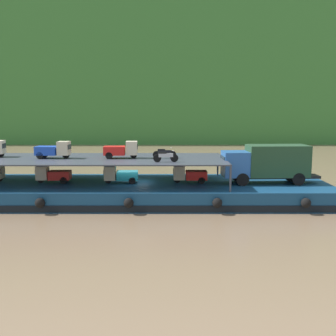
{
  "coord_description": "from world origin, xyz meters",
  "views": [
    {
      "loc": [
        2.81,
        -32.48,
        7.56
      ],
      "look_at": [
        2.84,
        0.0,
        2.7
      ],
      "focal_mm": 43.11,
      "sensor_mm": 36.0,
      "label": 1
    }
  ],
  "objects_px": {
    "mini_truck_lower_mid": "(120,175)",
    "mini_truck_upper_mid": "(53,150)",
    "mini_truck_upper_fore": "(121,150)",
    "cargo_barge": "(133,192)",
    "motorcycle_upper_port": "(165,156)",
    "covered_lorry": "(267,163)",
    "mini_truck_lower_fore": "(189,174)",
    "motorcycle_upper_centre": "(164,153)",
    "mini_truck_lower_aft": "(52,174)"
  },
  "relations": [
    {
      "from": "covered_lorry",
      "to": "mini_truck_lower_aft",
      "type": "bearing_deg",
      "value": 179.39
    },
    {
      "from": "mini_truck_upper_fore",
      "to": "motorcycle_upper_centre",
      "type": "distance_m",
      "value": 3.48
    },
    {
      "from": "mini_truck_lower_fore",
      "to": "motorcycle_upper_centre",
      "type": "bearing_deg",
      "value": 177.08
    },
    {
      "from": "cargo_barge",
      "to": "mini_truck_lower_mid",
      "type": "xyz_separation_m",
      "value": [
        -1.05,
        -0.25,
        1.44
      ]
    },
    {
      "from": "mini_truck_lower_mid",
      "to": "cargo_barge",
      "type": "bearing_deg",
      "value": 13.2
    },
    {
      "from": "covered_lorry",
      "to": "mini_truck_lower_mid",
      "type": "bearing_deg",
      "value": 179.81
    },
    {
      "from": "covered_lorry",
      "to": "mini_truck_lower_fore",
      "type": "xyz_separation_m",
      "value": [
        -6.28,
        0.21,
        -1.0
      ]
    },
    {
      "from": "mini_truck_upper_fore",
      "to": "covered_lorry",
      "type": "bearing_deg",
      "value": -1.6
    },
    {
      "from": "mini_truck_upper_fore",
      "to": "mini_truck_lower_aft",
      "type": "bearing_deg",
      "value": -178.5
    },
    {
      "from": "mini_truck_lower_mid",
      "to": "mini_truck_lower_fore",
      "type": "height_order",
      "value": "same"
    },
    {
      "from": "mini_truck_lower_aft",
      "to": "motorcycle_upper_centre",
      "type": "relative_size",
      "value": 1.46
    },
    {
      "from": "covered_lorry",
      "to": "cargo_barge",
      "type": "bearing_deg",
      "value": 178.49
    },
    {
      "from": "mini_truck_lower_fore",
      "to": "motorcycle_upper_centre",
      "type": "relative_size",
      "value": 1.44
    },
    {
      "from": "mini_truck_lower_fore",
      "to": "motorcycle_upper_centre",
      "type": "height_order",
      "value": "motorcycle_upper_centre"
    },
    {
      "from": "mini_truck_lower_mid",
      "to": "mini_truck_upper_fore",
      "type": "xyz_separation_m",
      "value": [
        0.08,
        0.29,
        2.0
      ]
    },
    {
      "from": "mini_truck_lower_aft",
      "to": "mini_truck_upper_mid",
      "type": "xyz_separation_m",
      "value": [
        0.12,
        0.11,
        2.0
      ]
    },
    {
      "from": "mini_truck_lower_mid",
      "to": "mini_truck_upper_mid",
      "type": "bearing_deg",
      "value": 177.31
    },
    {
      "from": "mini_truck_lower_aft",
      "to": "covered_lorry",
      "type": "bearing_deg",
      "value": -0.61
    },
    {
      "from": "motorcycle_upper_port",
      "to": "mini_truck_lower_mid",
      "type": "bearing_deg",
      "value": 151.03
    },
    {
      "from": "mini_truck_lower_mid",
      "to": "mini_truck_upper_mid",
      "type": "xyz_separation_m",
      "value": [
        -5.4,
        0.25,
        2.0
      ]
    },
    {
      "from": "cargo_barge",
      "to": "covered_lorry",
      "type": "bearing_deg",
      "value": -1.51
    },
    {
      "from": "covered_lorry",
      "to": "mini_truck_lower_mid",
      "type": "distance_m",
      "value": 11.92
    },
    {
      "from": "mini_truck_upper_mid",
      "to": "mini_truck_lower_aft",
      "type": "bearing_deg",
      "value": -138.23
    },
    {
      "from": "mini_truck_upper_fore",
      "to": "motorcycle_upper_centre",
      "type": "relative_size",
      "value": 1.47
    },
    {
      "from": "mini_truck_lower_aft",
      "to": "motorcycle_upper_centre",
      "type": "xyz_separation_m",
      "value": [
        9.07,
        0.13,
        1.74
      ]
    },
    {
      "from": "mini_truck_lower_aft",
      "to": "motorcycle_upper_centre",
      "type": "distance_m",
      "value": 9.24
    },
    {
      "from": "mini_truck_lower_aft",
      "to": "mini_truck_lower_fore",
      "type": "bearing_deg",
      "value": 0.13
    },
    {
      "from": "mini_truck_upper_mid",
      "to": "motorcycle_upper_port",
      "type": "distance_m",
      "value": 9.36
    },
    {
      "from": "mini_truck_lower_mid",
      "to": "motorcycle_upper_centre",
      "type": "height_order",
      "value": "motorcycle_upper_centre"
    },
    {
      "from": "covered_lorry",
      "to": "mini_truck_upper_mid",
      "type": "xyz_separation_m",
      "value": [
        -17.28,
        0.29,
        1.0
      ]
    },
    {
      "from": "mini_truck_lower_mid",
      "to": "mini_truck_upper_fore",
      "type": "relative_size",
      "value": 1.0
    },
    {
      "from": "mini_truck_lower_fore",
      "to": "mini_truck_upper_fore",
      "type": "relative_size",
      "value": 0.98
    },
    {
      "from": "cargo_barge",
      "to": "mini_truck_lower_aft",
      "type": "xyz_separation_m",
      "value": [
        -6.57,
        -0.1,
        1.44
      ]
    },
    {
      "from": "mini_truck_lower_fore",
      "to": "motorcycle_upper_port",
      "type": "height_order",
      "value": "motorcycle_upper_port"
    },
    {
      "from": "mini_truck_upper_mid",
      "to": "motorcycle_upper_centre",
      "type": "xyz_separation_m",
      "value": [
        8.95,
        0.02,
        -0.26
      ]
    },
    {
      "from": "mini_truck_upper_fore",
      "to": "motorcycle_upper_port",
      "type": "xyz_separation_m",
      "value": [
        3.6,
        -2.32,
        -0.26
      ]
    },
    {
      "from": "covered_lorry",
      "to": "mini_truck_lower_aft",
      "type": "distance_m",
      "value": 17.43
    },
    {
      "from": "motorcycle_upper_centre",
      "to": "mini_truck_upper_mid",
      "type": "bearing_deg",
      "value": -179.87
    },
    {
      "from": "motorcycle_upper_port",
      "to": "motorcycle_upper_centre",
      "type": "bearing_deg",
      "value": 93.02
    },
    {
      "from": "covered_lorry",
      "to": "mini_truck_upper_fore",
      "type": "height_order",
      "value": "mini_truck_upper_fore"
    },
    {
      "from": "cargo_barge",
      "to": "covered_lorry",
      "type": "distance_m",
      "value": 11.11
    },
    {
      "from": "motorcycle_upper_port",
      "to": "mini_truck_upper_mid",
      "type": "bearing_deg",
      "value": 165.85
    },
    {
      "from": "cargo_barge",
      "to": "motorcycle_upper_port",
      "type": "distance_m",
      "value": 4.71
    },
    {
      "from": "mini_truck_lower_fore",
      "to": "mini_truck_upper_fore",
      "type": "distance_m",
      "value": 5.88
    },
    {
      "from": "motorcycle_upper_port",
      "to": "motorcycle_upper_centre",
      "type": "height_order",
      "value": "same"
    },
    {
      "from": "mini_truck_lower_aft",
      "to": "cargo_barge",
      "type": "bearing_deg",
      "value": 0.89
    },
    {
      "from": "covered_lorry",
      "to": "mini_truck_upper_fore",
      "type": "bearing_deg",
      "value": 178.4
    },
    {
      "from": "mini_truck_lower_aft",
      "to": "mini_truck_lower_mid",
      "type": "height_order",
      "value": "same"
    },
    {
      "from": "mini_truck_lower_aft",
      "to": "mini_truck_upper_mid",
      "type": "bearing_deg",
      "value": 41.77
    },
    {
      "from": "cargo_barge",
      "to": "mini_truck_upper_mid",
      "type": "height_order",
      "value": "mini_truck_upper_mid"
    }
  ]
}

